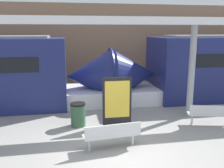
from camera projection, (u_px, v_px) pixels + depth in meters
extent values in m
plane|color=gray|center=(121.00, 155.00, 7.03)|extent=(60.00, 60.00, 0.00)
cube|color=#937051|center=(90.00, 46.00, 15.19)|extent=(56.00, 0.20, 5.00)
cone|color=navy|center=(132.00, 74.00, 12.25)|extent=(2.27, 2.63, 2.63)
cube|color=silver|center=(136.00, 93.00, 12.49)|extent=(2.04, 2.46, 0.70)
cone|color=navy|center=(90.00, 76.00, 11.89)|extent=(2.27, 2.63, 2.63)
cube|color=silver|center=(86.00, 95.00, 12.06)|extent=(2.04, 2.46, 0.70)
cube|color=silver|center=(111.00, 135.00, 7.36)|extent=(1.71, 0.62, 0.04)
cube|color=silver|center=(113.00, 131.00, 7.13)|extent=(1.67, 0.22, 0.37)
cylinder|color=silver|center=(89.00, 144.00, 7.22)|extent=(0.07, 0.07, 0.40)
cylinder|color=silver|center=(133.00, 139.00, 7.59)|extent=(0.07, 0.07, 0.40)
cube|color=silver|center=(210.00, 114.00, 9.16)|extent=(1.63, 0.78, 0.04)
cube|color=silver|center=(212.00, 110.00, 8.92)|extent=(1.53, 0.39, 0.37)
cylinder|color=silver|center=(192.00, 119.00, 9.24)|extent=(0.07, 0.07, 0.40)
cylinder|color=#2D5138|center=(78.00, 115.00, 9.08)|extent=(0.53, 0.53, 0.80)
cylinder|color=black|center=(78.00, 104.00, 8.99)|extent=(0.55, 0.55, 0.06)
cube|color=black|center=(117.00, 102.00, 9.07)|extent=(1.07, 0.06, 1.79)
cube|color=gold|center=(117.00, 99.00, 9.02)|extent=(0.91, 0.01, 1.36)
cylinder|color=gray|center=(192.00, 72.00, 9.89)|extent=(0.25, 0.25, 3.64)
cube|color=silver|center=(195.00, 21.00, 9.47)|extent=(28.00, 0.60, 0.28)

